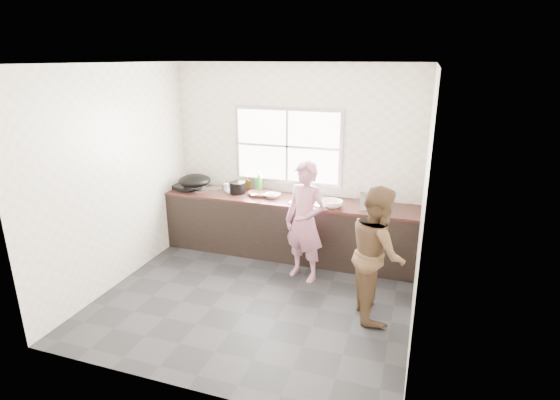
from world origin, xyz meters
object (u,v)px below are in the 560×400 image
(bottle_brown_tall, at_px, (247,183))
(pot_lid_right, at_px, (214,188))
(dish_rack, at_px, (373,199))
(bowl_held, at_px, (300,203))
(cutting_board, at_px, (261,193))
(burner, at_px, (185,186))
(bowl_crabs, at_px, (332,204))
(pot_lid_left, at_px, (202,189))
(glass_jar, at_px, (226,187))
(black_pot, at_px, (237,188))
(bowl_mince, at_px, (272,196))
(plate_food, at_px, (234,191))
(wok, at_px, (195,181))
(bottle_green, at_px, (259,181))
(woman, at_px, (305,226))
(person_side, at_px, (377,253))
(bottle_brown_short, at_px, (237,186))

(bottle_brown_tall, relative_size, pot_lid_right, 0.80)
(dish_rack, bearing_deg, bowl_held, 171.32)
(cutting_board, height_order, burner, burner)
(bowl_crabs, relative_size, pot_lid_left, 0.79)
(pot_lid_left, bearing_deg, glass_jar, 12.14)
(black_pot, xyz_separation_m, burner, (-0.87, -0.01, -0.06))
(bowl_mince, bearing_deg, bottle_brown_tall, 152.86)
(burner, height_order, pot_lid_left, burner)
(dish_rack, bearing_deg, plate_food, 158.96)
(bowl_crabs, relative_size, bowl_held, 1.22)
(wok, bearing_deg, bowl_held, -5.40)
(bottle_green, bearing_deg, burner, -169.33)
(bowl_mince, height_order, dish_rack, dish_rack)
(woman, distance_m, black_pot, 1.36)
(bowl_crabs, height_order, black_pot, black_pot)
(cutting_board, distance_m, bottle_brown_tall, 0.33)
(pot_lid_right, bearing_deg, black_pot, -13.77)
(person_side, height_order, black_pot, person_side)
(pot_lid_left, xyz_separation_m, pot_lid_right, (0.15, 0.12, -0.00))
(bottle_green, height_order, bottle_brown_tall, bottle_green)
(bowl_mince, bearing_deg, bottle_green, 140.26)
(woman, distance_m, dish_rack, 0.97)
(person_side, relative_size, wok, 3.12)
(bowl_crabs, distance_m, pot_lid_left, 2.04)
(wok, distance_m, pot_lid_right, 0.32)
(bowl_held, relative_size, burner, 0.49)
(cutting_board, relative_size, pot_lid_right, 1.52)
(cutting_board, relative_size, pot_lid_left, 1.37)
(person_side, height_order, cutting_board, person_side)
(bottle_green, distance_m, bottle_brown_short, 0.33)
(dish_rack, bearing_deg, bowl_mince, 160.98)
(black_pot, bearing_deg, woman, -27.22)
(bottle_brown_tall, xyz_separation_m, pot_lid_right, (-0.51, -0.10, -0.09))
(cutting_board, relative_size, bowl_held, 2.12)
(bowl_crabs, bearing_deg, wok, 177.38)
(pot_lid_left, bearing_deg, black_pot, 1.61)
(woman, bearing_deg, bottle_green, 158.29)
(dish_rack, xyz_separation_m, pot_lid_right, (-2.40, 0.20, -0.13))
(burner, bearing_deg, dish_rack, -1.83)
(bowl_mince, distance_m, bottle_brown_tall, 0.55)
(plate_food, height_order, glass_jar, glass_jar)
(cutting_board, relative_size, bottle_green, 1.28)
(plate_food, relative_size, glass_jar, 2.23)
(plate_food, relative_size, bottle_green, 0.80)
(plate_food, bearing_deg, wok, -167.31)
(bottle_green, xyz_separation_m, wok, (-0.92, -0.28, 0.00))
(woman, relative_size, cutting_board, 3.79)
(woman, distance_m, burner, 2.16)
(person_side, distance_m, pot_lid_left, 2.98)
(person_side, bearing_deg, wok, 49.55)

